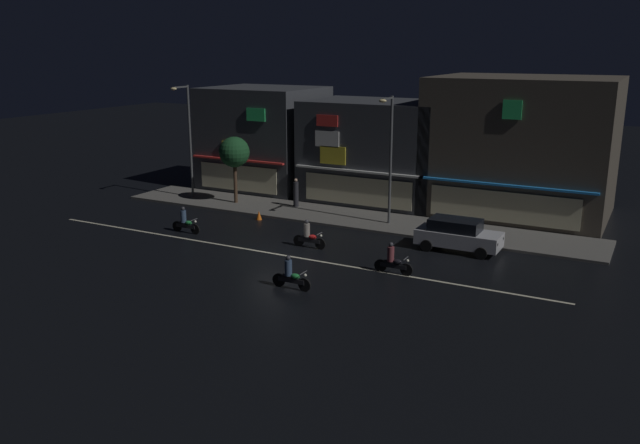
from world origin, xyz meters
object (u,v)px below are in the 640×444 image
object	(u,v)px
streetlamp_mid	(389,150)
pedestrian_on_sidewalk	(296,193)
motorcycle_lead	(392,261)
motorcycle_following	(308,236)
traffic_cone	(259,215)
parked_car_near_kerb	(458,234)
streetlamp_west	(188,133)
motorcycle_trailing_far	(290,275)
motorcycle_opposite_lane	(185,222)

from	to	relation	value
streetlamp_mid	pedestrian_on_sidewalk	distance (m)	7.89
motorcycle_lead	motorcycle_following	distance (m)	5.73
traffic_cone	pedestrian_on_sidewalk	bearing A→B (deg)	80.81
pedestrian_on_sidewalk	parked_car_near_kerb	world-z (taller)	pedestrian_on_sidewalk
streetlamp_west	motorcycle_following	world-z (taller)	streetlamp_west
motorcycle_lead	motorcycle_following	xyz separation A→B (m)	(-5.45, 1.77, 0.00)
motorcycle_lead	motorcycle_following	world-z (taller)	same
parked_car_near_kerb	motorcycle_trailing_far	size ratio (longest dim) A/B	2.26
streetlamp_west	pedestrian_on_sidewalk	world-z (taller)	streetlamp_west
motorcycle_following	motorcycle_opposite_lane	xyz separation A→B (m)	(-7.58, -0.80, 0.00)
motorcycle_trailing_far	streetlamp_west	bearing A→B (deg)	-31.30
streetlamp_mid	motorcycle_following	xyz separation A→B (m)	(-2.04, -5.96, -3.87)
motorcycle_following	streetlamp_mid	bearing A→B (deg)	72.64
pedestrian_on_sidewalk	motorcycle_lead	world-z (taller)	pedestrian_on_sidewalk
streetlamp_mid	motorcycle_following	distance (m)	7.39
motorcycle_lead	motorcycle_trailing_far	xyz separation A→B (m)	(-3.19, -3.94, 0.00)
motorcycle_following	motorcycle_opposite_lane	bearing A→B (deg)	-172.42
pedestrian_on_sidewalk	motorcycle_trailing_far	bearing A→B (deg)	-7.91
motorcycle_opposite_lane	motorcycle_following	bearing A→B (deg)	9.25
pedestrian_on_sidewalk	motorcycle_trailing_far	world-z (taller)	pedestrian_on_sidewalk
streetlamp_mid	traffic_cone	distance (m)	8.95
parked_car_near_kerb	traffic_cone	xyz separation A→B (m)	(-12.57, 0.45, -0.59)
streetlamp_west	motorcycle_lead	size ratio (longest dim) A/B	4.03
streetlamp_west	traffic_cone	size ratio (longest dim) A/B	13.92
streetlamp_mid	motorcycle_opposite_lane	bearing A→B (deg)	-144.93
pedestrian_on_sidewalk	motorcycle_opposite_lane	bearing A→B (deg)	-55.46
motorcycle_trailing_far	motorcycle_lead	bearing A→B (deg)	-122.09
parked_car_near_kerb	motorcycle_following	size ratio (longest dim) A/B	2.26
streetlamp_west	motorcycle_opposite_lane	size ratio (longest dim) A/B	4.03
parked_car_near_kerb	motorcycle_trailing_far	xyz separation A→B (m)	(-4.82, -8.89, -0.24)
motorcycle_lead	motorcycle_trailing_far	size ratio (longest dim) A/B	1.00
traffic_cone	motorcycle_trailing_far	bearing A→B (deg)	-50.33
pedestrian_on_sidewalk	motorcycle_lead	xyz separation A→B (m)	(10.37, -8.95, -0.38)
streetlamp_west	motorcycle_lead	world-z (taller)	streetlamp_west
streetlamp_mid	pedestrian_on_sidewalk	bearing A→B (deg)	169.99
pedestrian_on_sidewalk	motorcycle_lead	distance (m)	13.70
streetlamp_west	streetlamp_mid	world-z (taller)	streetlamp_west
motorcycle_following	motorcycle_opposite_lane	world-z (taller)	same
pedestrian_on_sidewalk	motorcycle_opposite_lane	xyz separation A→B (m)	(-2.67, -7.98, -0.38)
motorcycle_trailing_far	streetlamp_mid	bearing A→B (deg)	-82.01
parked_car_near_kerb	traffic_cone	bearing A→B (deg)	-2.07
parked_car_near_kerb	motorcycle_following	bearing A→B (deg)	24.22
traffic_cone	motorcycle_opposite_lane	bearing A→B (deg)	-115.24
streetlamp_mid	motorcycle_trailing_far	distance (m)	12.29
pedestrian_on_sidewalk	motorcycle_opposite_lane	size ratio (longest dim) A/B	0.98
parked_car_near_kerb	motorcycle_trailing_far	distance (m)	10.11
streetlamp_west	motorcycle_opposite_lane	xyz separation A→B (m)	(5.13, -6.89, -3.99)
motorcycle_lead	motorcycle_trailing_far	world-z (taller)	same
streetlamp_mid	pedestrian_on_sidewalk	size ratio (longest dim) A/B	4.00
streetlamp_mid	motorcycle_trailing_far	world-z (taller)	streetlamp_mid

